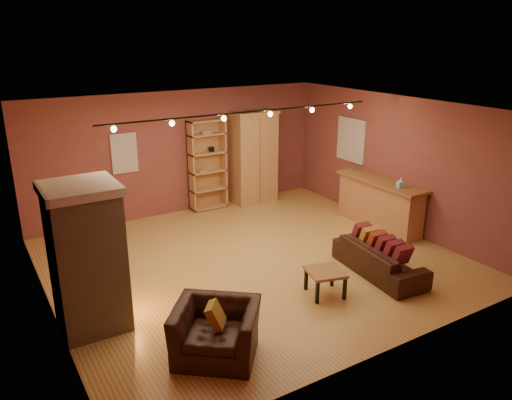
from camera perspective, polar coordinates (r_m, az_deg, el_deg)
floor at (r=9.26m, az=-0.24°, el=-7.01°), size 7.00×7.00×0.00m
ceiling at (r=8.44m, az=-0.27°, el=10.40°), size 7.00×7.00×0.00m
back_wall at (r=11.56m, az=-8.63°, el=5.37°), size 7.00×0.02×2.80m
left_wall at (r=7.66m, az=-23.34°, el=-2.87°), size 0.02×6.50×2.80m
right_wall at (r=10.90m, az=15.75°, el=4.08°), size 0.02×6.50×2.80m
fireplace at (r=7.30m, az=-18.70°, el=-6.24°), size 1.01×0.98×2.12m
back_window at (r=11.09m, az=-14.84°, el=5.19°), size 0.56×0.04×0.86m
bookcase at (r=11.77m, az=-5.70°, el=4.14°), size 0.87×0.34×2.13m
armoire at (r=12.16m, az=-0.25°, el=4.92°), size 1.11×0.63×2.25m
bar_counter at (r=11.00m, az=13.91°, el=-0.36°), size 0.59×2.18×1.04m
tissue_box at (r=10.41m, az=16.19°, el=1.85°), size 0.15×0.15×0.22m
right_window at (r=11.80m, az=10.82°, el=6.76°), size 0.05×0.90×1.00m
loveseat at (r=8.93m, az=13.94°, el=-5.94°), size 0.72×1.88×0.76m
armchair at (r=6.60m, az=-4.62°, el=-13.85°), size 1.27×1.22×0.94m
coffee_table at (r=8.08m, az=7.95°, el=-8.38°), size 0.68×0.68×0.42m
track_rail at (r=8.62m, az=-0.96°, el=9.81°), size 5.20×0.09×0.13m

